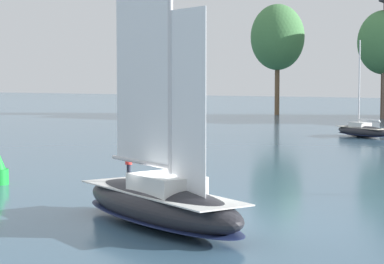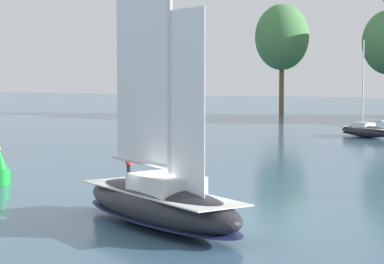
% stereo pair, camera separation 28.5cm
% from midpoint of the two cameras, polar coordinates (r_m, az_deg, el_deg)
% --- Properties ---
extents(ground_plane, '(400.00, 400.00, 0.00)m').
position_cam_midpoint_polar(ground_plane, '(33.97, -2.28, -7.19)').
color(ground_plane, '#42667F').
extents(tree_shore_left, '(9.28, 9.28, 19.09)m').
position_cam_midpoint_polar(tree_shore_left, '(130.68, 6.93, 7.17)').
color(tree_shore_left, brown).
rests_on(tree_shore_left, ground).
extents(sailboat_main, '(11.97, 8.20, 16.12)m').
position_cam_midpoint_polar(sailboat_main, '(33.72, -2.26, -5.13)').
color(sailboat_main, '#232328').
rests_on(sailboat_main, ground).
extents(sailboat_moored_near_marina, '(7.74, 6.00, 10.71)m').
position_cam_midpoint_polar(sailboat_moored_near_marina, '(84.75, 13.20, 0.10)').
color(sailboat_moored_near_marina, '#232328').
rests_on(sailboat_moored_near_marina, ground).
extents(channel_buoy, '(1.29, 1.29, 2.31)m').
position_cam_midpoint_polar(channel_buoy, '(48.24, -14.27, -2.79)').
color(channel_buoy, green).
rests_on(channel_buoy, ground).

